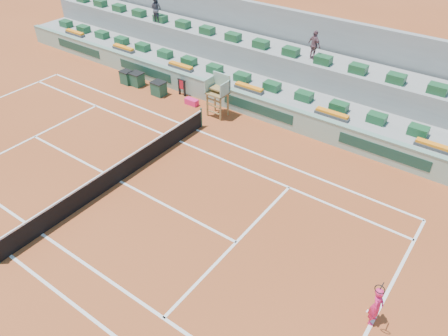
# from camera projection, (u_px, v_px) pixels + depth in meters

# --- Properties ---
(ground) EXTENTS (90.00, 90.00, 0.00)m
(ground) POSITION_uv_depth(u_px,v_px,m) (120.00, 181.00, 19.71)
(ground) COLOR #95401D
(ground) RESTS_ON ground
(seating_tier_lower) EXTENTS (36.00, 4.00, 1.20)m
(seating_tier_lower) POSITION_uv_depth(u_px,v_px,m) (250.00, 85.00, 26.31)
(seating_tier_lower) COLOR #969694
(seating_tier_lower) RESTS_ON ground
(seating_tier_upper) EXTENTS (36.00, 2.40, 2.60)m
(seating_tier_upper) POSITION_uv_depth(u_px,v_px,m) (265.00, 65.00, 26.93)
(seating_tier_upper) COLOR #969694
(seating_tier_upper) RESTS_ON ground
(stadium_back_wall) EXTENTS (36.00, 0.40, 4.40)m
(stadium_back_wall) POSITION_uv_depth(u_px,v_px,m) (279.00, 43.00, 27.43)
(stadium_back_wall) COLOR #969694
(stadium_back_wall) RESTS_ON ground
(player_bag) EXTENTS (0.81, 0.36, 0.36)m
(player_bag) POSITION_uv_depth(u_px,v_px,m) (192.00, 102.00, 25.43)
(player_bag) COLOR #F92068
(player_bag) RESTS_ON ground
(spectator_left) EXTENTS (0.88, 0.72, 1.69)m
(spectator_left) POSITION_uv_depth(u_px,v_px,m) (156.00, 9.00, 29.01)
(spectator_left) COLOR #464652
(spectator_left) RESTS_ON seating_tier_upper
(spectator_mid) EXTENTS (1.02, 0.74, 1.61)m
(spectator_mid) POSITION_uv_depth(u_px,v_px,m) (314.00, 45.00, 23.89)
(spectator_mid) COLOR #7B525C
(spectator_mid) RESTS_ON seating_tier_upper
(court_lines) EXTENTS (23.89, 11.09, 0.01)m
(court_lines) POSITION_uv_depth(u_px,v_px,m) (120.00, 181.00, 19.71)
(court_lines) COLOR white
(court_lines) RESTS_ON ground
(tennis_net) EXTENTS (0.10, 11.97, 1.10)m
(tennis_net) POSITION_uv_depth(u_px,v_px,m) (118.00, 172.00, 19.40)
(tennis_net) COLOR black
(tennis_net) RESTS_ON ground
(advertising_hoarding) EXTENTS (36.00, 0.34, 1.26)m
(advertising_hoarding) POSITION_uv_depth(u_px,v_px,m) (229.00, 98.00, 24.84)
(advertising_hoarding) COLOR #8EB39F
(advertising_hoarding) RESTS_ON ground
(umpire_chair) EXTENTS (1.10, 0.90, 2.40)m
(umpire_chair) POSITION_uv_depth(u_px,v_px,m) (219.00, 90.00, 23.66)
(umpire_chair) COLOR olive
(umpire_chair) RESTS_ON ground
(seat_row_lower) EXTENTS (32.90, 0.60, 0.44)m
(seat_row_lower) POSITION_uv_depth(u_px,v_px,m) (242.00, 77.00, 25.23)
(seat_row_lower) COLOR #1B512B
(seat_row_lower) RESTS_ON seating_tier_lower
(seat_row_upper) EXTENTS (32.90, 0.60, 0.44)m
(seat_row_upper) POSITION_uv_depth(u_px,v_px,m) (261.00, 44.00, 25.63)
(seat_row_upper) COLOR #1B512B
(seat_row_upper) RESTS_ON seating_tier_upper
(flower_planters) EXTENTS (26.80, 0.36, 0.28)m
(flower_planters) POSITION_uv_depth(u_px,v_px,m) (213.00, 77.00, 25.47)
(flower_planters) COLOR #494949
(flower_planters) RESTS_ON seating_tier_lower
(drink_cooler_a) EXTENTS (0.82, 0.71, 0.84)m
(drink_cooler_a) POSITION_uv_depth(u_px,v_px,m) (159.00, 88.00, 26.29)
(drink_cooler_a) COLOR #174735
(drink_cooler_a) RESTS_ON ground
(drink_cooler_b) EXTENTS (0.82, 0.71, 0.84)m
(drink_cooler_b) POSITION_uv_depth(u_px,v_px,m) (137.00, 79.00, 27.34)
(drink_cooler_b) COLOR #174735
(drink_cooler_b) RESTS_ON ground
(drink_cooler_c) EXTENTS (0.73, 0.63, 0.84)m
(drink_cooler_c) POSITION_uv_depth(u_px,v_px,m) (127.00, 77.00, 27.56)
(drink_cooler_c) COLOR #174735
(drink_cooler_c) RESTS_ON ground
(towel_rack) EXTENTS (0.60, 0.10, 1.03)m
(towel_rack) POSITION_uv_depth(u_px,v_px,m) (182.00, 86.00, 26.14)
(towel_rack) COLOR black
(towel_rack) RESTS_ON ground
(tennis_player) EXTENTS (0.41, 0.86, 2.28)m
(tennis_player) POSITION_uv_depth(u_px,v_px,m) (377.00, 306.00, 13.47)
(tennis_player) COLOR #F92068
(tennis_player) RESTS_ON ground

